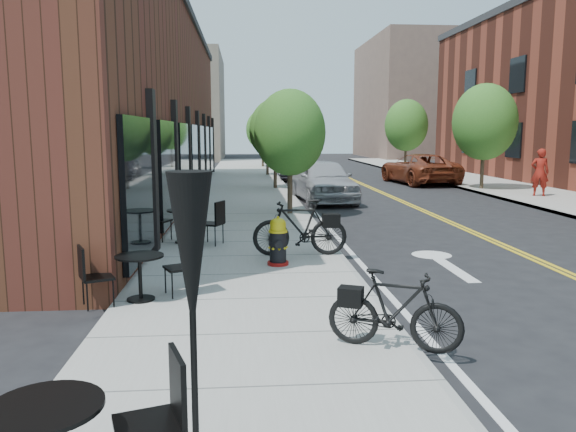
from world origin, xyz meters
name	(u,v)px	position (x,y,z in m)	size (l,w,h in m)	color
ground	(376,303)	(0.00, 0.00, 0.00)	(120.00, 120.00, 0.00)	black
sidewalk_near	(245,211)	(-2.00, 10.00, 0.06)	(4.00, 70.00, 0.12)	#9E9B93
building_near	(126,109)	(-6.50, 14.00, 3.50)	(5.00, 28.00, 7.00)	#4D2918
bg_building_left	(181,107)	(-8.00, 48.00, 5.00)	(8.00, 14.00, 10.00)	#726656
bg_building_right	(416,99)	(16.00, 50.00, 6.00)	(10.00, 16.00, 12.00)	brown
tree_near_a	(290,133)	(-0.60, 9.00, 2.60)	(2.20, 2.20, 3.81)	#382B1E
tree_near_b	(275,130)	(-0.60, 17.00, 2.71)	(2.30, 2.30, 3.98)	#382B1E
tree_near_c	(267,134)	(-0.60, 25.00, 2.53)	(2.10, 2.10, 3.67)	#382B1E
tree_near_d	(263,130)	(-0.60, 33.00, 2.79)	(2.40, 2.40, 4.11)	#382B1E
tree_far_b	(485,122)	(8.60, 16.00, 3.06)	(2.80, 2.80, 4.62)	#382B1E
tree_far_c	(406,125)	(8.60, 28.00, 3.06)	(2.80, 2.80, 4.62)	#382B1E
fire_hydrant	(278,242)	(-1.40, 2.16, 0.56)	(0.44, 0.44, 0.93)	maroon
bicycle_left	(300,228)	(-0.90, 2.93, 0.70)	(0.54, 1.93, 1.16)	black
bicycle_right	(395,310)	(-0.32, -2.15, 0.59)	(0.44, 1.57, 0.94)	black
bistro_set_b	(140,271)	(-3.60, 0.05, 0.57)	(1.68, 1.06, 0.90)	black
bistro_set_c	(185,221)	(-3.39, 4.51, 0.62)	(1.85, 1.16, 0.98)	black
patio_umbrella	(192,281)	(-2.35, -5.03, 1.76)	(0.37, 0.37, 2.28)	black
parked_car_a	(323,180)	(0.98, 12.78, 0.81)	(1.92, 4.78, 1.63)	#A3A4AB
parked_car_b	(296,167)	(0.89, 22.72, 0.71)	(1.50, 4.29, 1.41)	black
parked_car_c	(300,164)	(1.43, 25.90, 0.70)	(1.95, 4.80, 1.39)	#AEADB2
parked_car_far	(419,169)	(6.92, 19.83, 0.76)	(2.53, 5.50, 1.53)	maroon
pedestrian	(540,172)	(9.61, 12.95, 1.05)	(0.68, 0.45, 1.87)	maroon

